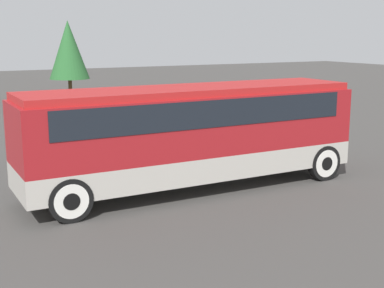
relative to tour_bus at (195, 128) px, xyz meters
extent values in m
plane|color=#423F3D|center=(-0.10, 0.00, -1.96)|extent=(120.00, 120.00, 0.00)
cube|color=#B7B2A8|center=(-0.10, 0.00, -1.08)|extent=(10.67, 2.53, 0.75)
cube|color=maroon|center=(-0.10, 0.00, 0.17)|extent=(10.67, 2.53, 1.76)
cube|color=black|center=(-0.10, 0.00, 0.61)|extent=(9.39, 2.57, 0.79)
cube|color=#B21E1E|center=(-0.10, 0.00, 1.16)|extent=(10.46, 2.33, 0.22)
cube|color=maroon|center=(5.09, 0.00, -0.08)|extent=(0.36, 2.43, 2.01)
cylinder|color=black|center=(4.29, -1.15, -1.37)|extent=(1.18, 0.28, 1.18)
cylinder|color=silver|center=(4.29, -1.15, -1.37)|extent=(0.92, 0.30, 0.92)
cylinder|color=black|center=(4.29, -1.15, -1.37)|extent=(0.45, 0.32, 0.45)
cylinder|color=black|center=(4.29, 1.15, -1.37)|extent=(1.18, 0.28, 1.18)
cylinder|color=silver|center=(4.29, 1.15, -1.37)|extent=(0.92, 0.30, 0.92)
cylinder|color=black|center=(4.29, 1.15, -1.37)|extent=(0.45, 0.32, 0.45)
cylinder|color=black|center=(-4.31, -1.15, -1.37)|extent=(1.18, 0.28, 1.18)
cylinder|color=silver|center=(-4.31, -1.15, -1.37)|extent=(0.92, 0.30, 0.92)
cylinder|color=black|center=(-4.31, -1.15, -1.37)|extent=(0.45, 0.32, 0.45)
cylinder|color=black|center=(-4.31, 1.15, -1.37)|extent=(1.18, 0.28, 1.18)
cylinder|color=silver|center=(-4.31, 1.15, -1.37)|extent=(0.92, 0.30, 0.92)
cylinder|color=black|center=(-4.31, 1.15, -1.37)|extent=(0.45, 0.32, 0.45)
cube|color=#BCBCC1|center=(-0.71, 8.71, -1.42)|extent=(4.53, 1.79, 0.56)
cube|color=black|center=(-0.89, 8.71, -0.86)|extent=(2.35, 1.61, 0.56)
cylinder|color=black|center=(1.07, 7.91, -1.61)|extent=(0.69, 0.22, 0.69)
cylinder|color=black|center=(1.07, 7.91, -1.61)|extent=(0.26, 0.26, 0.26)
cylinder|color=black|center=(1.07, 9.52, -1.61)|extent=(0.69, 0.22, 0.69)
cylinder|color=black|center=(1.07, 9.52, -1.61)|extent=(0.26, 0.26, 0.26)
cylinder|color=black|center=(-2.49, 7.91, -1.61)|extent=(0.69, 0.22, 0.69)
cylinder|color=black|center=(-2.49, 7.91, -1.61)|extent=(0.26, 0.26, 0.26)
cylinder|color=black|center=(-2.49, 9.52, -1.61)|extent=(0.69, 0.22, 0.69)
cylinder|color=black|center=(-2.49, 9.52, -1.61)|extent=(0.26, 0.26, 0.26)
cube|color=#2D5638|center=(-0.27, 5.98, -1.41)|extent=(4.19, 1.77, 0.63)
cube|color=black|center=(-0.44, 5.98, -0.84)|extent=(2.18, 1.59, 0.52)
cylinder|color=black|center=(1.39, 5.18, -1.65)|extent=(0.63, 0.22, 0.63)
cylinder|color=black|center=(1.39, 5.18, -1.65)|extent=(0.24, 0.26, 0.24)
cylinder|color=black|center=(1.39, 6.77, -1.65)|extent=(0.63, 0.22, 0.63)
cylinder|color=black|center=(1.39, 6.77, -1.65)|extent=(0.24, 0.26, 0.24)
cylinder|color=black|center=(-1.93, 5.18, -1.65)|extent=(0.63, 0.22, 0.63)
cylinder|color=black|center=(-1.93, 5.18, -1.65)|extent=(0.24, 0.26, 0.24)
cylinder|color=black|center=(-1.93, 6.77, -1.65)|extent=(0.63, 0.22, 0.63)
cylinder|color=black|center=(-1.93, 6.77, -1.65)|extent=(0.24, 0.26, 0.24)
cylinder|color=brown|center=(3.27, 25.54, -1.21)|extent=(0.28, 0.28, 1.50)
cone|color=#28602D|center=(3.27, 25.54, 1.69)|extent=(2.97, 2.97, 4.31)
camera|label=1|loc=(-7.83, -14.30, 2.85)|focal=50.00mm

